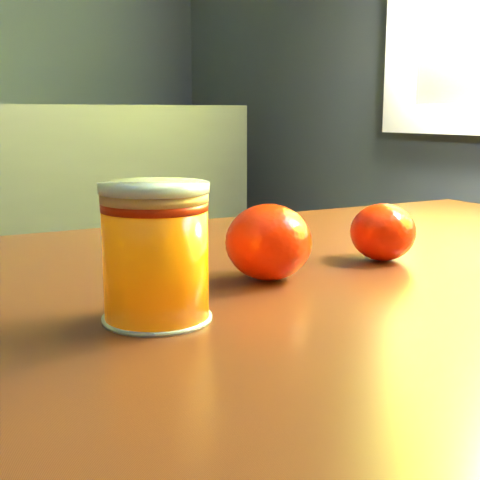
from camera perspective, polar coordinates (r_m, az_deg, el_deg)
table at (r=0.62m, az=7.07°, el=-11.86°), size 1.04×0.77×0.74m
juice_glass at (r=0.46m, az=-7.21°, el=-1.13°), size 0.08×0.08×0.09m
orange_front at (r=0.57m, az=2.45°, el=-0.18°), size 0.10×0.10×0.07m
orange_back at (r=0.66m, az=12.09°, el=0.66°), size 0.08×0.08×0.06m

